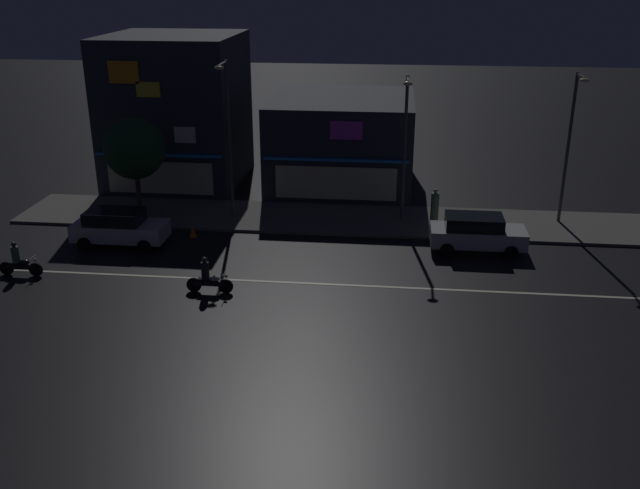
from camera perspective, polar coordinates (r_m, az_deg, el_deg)
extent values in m
plane|color=black|center=(29.04, -0.49, -3.20)|extent=(140.00, 140.00, 0.00)
cube|color=beige|center=(29.04, -0.49, -3.19)|extent=(30.85, 0.16, 0.01)
cube|color=#5B5954|center=(36.27, 0.95, 2.10)|extent=(32.47, 4.59, 0.14)
cube|color=#2D333D|center=(42.96, -11.51, 10.62)|extent=(7.42, 7.68, 8.61)
cube|color=#268CF2|center=(39.65, -13.00, 7.07)|extent=(7.05, 0.24, 0.12)
cube|color=white|center=(38.96, -10.89, 8.71)|extent=(1.16, 0.08, 0.87)
cube|color=orange|center=(39.40, -15.64, 13.29)|extent=(1.63, 0.08, 1.16)
cube|color=yellow|center=(39.08, -13.76, 12.10)|extent=(1.29, 0.08, 0.80)
cube|color=beige|center=(40.04, -12.81, 5.30)|extent=(5.93, 0.06, 1.80)
cube|color=#2D333D|center=(41.93, 1.82, 8.38)|extent=(8.19, 8.63, 5.17)
cube|color=#268CF2|center=(37.64, 1.28, 6.86)|extent=(7.78, 0.24, 0.12)
cube|color=#D83FD8|center=(37.29, 2.14, 9.22)|extent=(1.70, 0.08, 0.96)
cube|color=beige|center=(38.05, 1.28, 4.99)|extent=(6.55, 0.06, 1.80)
cylinder|color=#47494C|center=(35.57, -7.33, 8.28)|extent=(0.16, 0.16, 7.89)
cube|color=#47494C|center=(34.22, -7.91, 14.28)|extent=(0.10, 1.40, 0.10)
ellipsoid|color=#F9E099|center=(33.55, -8.19, 13.99)|extent=(0.44, 0.32, 0.20)
cylinder|color=#47494C|center=(35.32, 6.86, 7.65)|extent=(0.16, 0.16, 7.22)
cube|color=#47494C|center=(33.95, 7.13, 13.12)|extent=(0.10, 1.40, 0.10)
ellipsoid|color=#F9E099|center=(33.27, 7.14, 12.81)|extent=(0.44, 0.32, 0.20)
cylinder|color=#47494C|center=(36.73, 19.43, 7.28)|extent=(0.16, 0.16, 7.43)
cube|color=#47494C|center=(35.41, 20.40, 12.65)|extent=(0.10, 1.40, 0.10)
ellipsoid|color=#F9E099|center=(34.75, 20.65, 12.34)|extent=(0.44, 0.32, 0.20)
cylinder|color=#4C664C|center=(35.15, 9.26, 2.78)|extent=(0.40, 0.40, 1.73)
sphere|color=tan|center=(34.85, 9.35, 4.30)|extent=(0.22, 0.22, 0.22)
cylinder|color=#473323|center=(37.64, -14.47, 4.04)|extent=(0.24, 0.24, 2.23)
sphere|color=#194723|center=(37.03, -14.81, 7.52)|extent=(3.12, 3.12, 3.12)
cube|color=silver|center=(32.97, 12.65, 0.66)|extent=(4.30, 1.78, 0.76)
cube|color=black|center=(32.71, 12.38, 1.79)|extent=(2.58, 1.57, 0.60)
cube|color=#F9F2CC|center=(33.81, 16.12, 1.04)|extent=(0.08, 0.20, 0.12)
cube|color=#F9F2CC|center=(32.70, 16.44, 0.30)|extent=(0.08, 0.20, 0.12)
cylinder|color=black|center=(34.13, 14.82, 0.50)|extent=(0.62, 0.20, 0.62)
cylinder|color=black|center=(32.49, 15.24, -0.62)|extent=(0.62, 0.20, 0.62)
cylinder|color=black|center=(33.80, 10.07, 0.70)|extent=(0.62, 0.20, 0.62)
cylinder|color=black|center=(32.14, 10.24, -0.43)|extent=(0.62, 0.20, 0.62)
cube|color=silver|center=(34.16, -15.86, 1.10)|extent=(4.30, 1.78, 0.76)
cube|color=black|center=(34.02, -16.31, 2.18)|extent=(2.58, 1.57, 0.60)
cube|color=#F9F2CC|center=(33.94, -12.20, 1.49)|extent=(0.08, 0.20, 0.12)
cube|color=#F9F2CC|center=(32.87, -12.84, 0.77)|extent=(0.08, 0.20, 0.12)
cylinder|color=black|center=(34.58, -13.09, 0.95)|extent=(0.62, 0.20, 0.62)
cylinder|color=black|center=(33.02, -14.06, -0.14)|extent=(0.62, 0.20, 0.62)
cylinder|color=black|center=(35.60, -17.41, 1.10)|extent=(0.62, 0.20, 0.62)
cylinder|color=black|center=(34.08, -18.55, 0.05)|extent=(0.62, 0.20, 0.62)
cylinder|color=black|center=(31.95, -22.03, -1.90)|extent=(0.60, 0.08, 0.60)
cylinder|color=black|center=(32.57, -24.05, -1.77)|extent=(0.60, 0.10, 0.60)
cube|color=black|center=(32.22, -23.08, -1.67)|extent=(1.30, 0.14, 0.20)
ellipsoid|color=black|center=(32.04, -22.82, -1.33)|extent=(0.44, 0.26, 0.24)
cube|color=black|center=(32.26, -23.43, -1.40)|extent=(0.56, 0.22, 0.10)
cylinder|color=slate|center=(31.77, -22.25, -0.98)|extent=(0.03, 0.60, 0.03)
sphere|color=white|center=(31.76, -22.08, -1.15)|extent=(0.14, 0.14, 0.14)
cylinder|color=#4C664C|center=(32.09, -23.45, -0.75)|extent=(0.32, 0.32, 0.70)
sphere|color=#333338|center=(31.93, -23.57, 0.01)|extent=(0.22, 0.22, 0.22)
cylinder|color=black|center=(28.35, -7.64, -3.37)|extent=(0.60, 0.08, 0.60)
cylinder|color=black|center=(28.68, -10.17, -3.23)|extent=(0.60, 0.10, 0.60)
cube|color=black|center=(28.47, -8.93, -3.12)|extent=(1.30, 0.14, 0.20)
ellipsoid|color=#B2B7BC|center=(28.33, -8.56, -2.74)|extent=(0.44, 0.26, 0.24)
cube|color=black|center=(28.46, -9.33, -2.82)|extent=(0.56, 0.22, 0.10)
cylinder|color=slate|center=(28.14, -7.80, -2.35)|extent=(0.03, 0.60, 0.03)
sphere|color=white|center=(28.16, -7.61, -2.55)|extent=(0.14, 0.14, 0.14)
cylinder|color=#232328|center=(28.28, -9.28, -2.09)|extent=(0.32, 0.32, 0.70)
sphere|color=#333338|center=(28.10, -9.34, -1.23)|extent=(0.22, 0.22, 0.22)
cone|color=orange|center=(34.49, -10.28, 1.06)|extent=(0.36, 0.36, 0.55)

